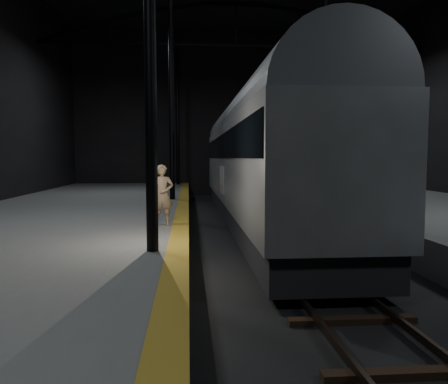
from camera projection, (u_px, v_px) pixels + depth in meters
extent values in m
plane|color=black|center=(283.00, 253.00, 14.01)|extent=(44.00, 44.00, 0.00)
cube|color=#595956|center=(42.00, 241.00, 13.36)|extent=(9.00, 43.80, 1.00)
cube|color=#99671B|center=(181.00, 223.00, 13.67)|extent=(0.50, 43.80, 0.01)
cube|color=#3F3328|center=(260.00, 248.00, 13.94)|extent=(0.08, 43.00, 0.14)
cube|color=#3F3328|center=(305.00, 247.00, 14.05)|extent=(0.08, 43.00, 0.14)
cube|color=black|center=(283.00, 251.00, 14.00)|extent=(2.40, 42.00, 0.12)
cylinder|color=black|center=(150.00, 19.00, 9.25)|extent=(0.26, 0.26, 10.00)
cylinder|color=black|center=(171.00, 97.00, 21.18)|extent=(0.26, 0.26, 10.00)
cylinder|color=black|center=(324.00, 99.00, 21.79)|extent=(0.26, 0.26, 10.00)
cylinder|color=black|center=(178.00, 119.00, 33.10)|extent=(0.26, 0.26, 10.00)
cylinder|color=black|center=(276.00, 119.00, 33.72)|extent=(0.26, 0.26, 10.00)
cube|color=black|center=(236.00, 46.00, 27.13)|extent=(23.60, 0.15, 0.18)
cube|color=gray|center=(257.00, 164.00, 19.05)|extent=(3.15, 21.71, 3.26)
cube|color=black|center=(257.00, 211.00, 19.21)|extent=(2.88, 21.27, 0.92)
cube|color=black|center=(257.00, 147.00, 18.99)|extent=(3.21, 21.38, 0.98)
cylinder|color=slate|center=(257.00, 127.00, 18.92)|extent=(3.08, 21.49, 3.08)
cube|color=black|center=(301.00, 260.00, 11.69)|extent=(1.95, 2.39, 0.38)
cube|color=black|center=(238.00, 202.00, 26.79)|extent=(1.95, 2.39, 0.38)
cube|color=silver|center=(223.00, 181.00, 17.89)|extent=(0.04, 0.81, 1.14)
cube|color=silver|center=(220.00, 179.00, 19.18)|extent=(0.04, 0.81, 1.14)
cylinder|color=#AF2C15|center=(222.00, 187.00, 18.10)|extent=(0.03, 0.28, 0.28)
cylinder|color=#AF2C15|center=(220.00, 185.00, 19.40)|extent=(0.03, 0.28, 0.28)
imported|color=tan|center=(162.00, 195.00, 13.31)|extent=(0.69, 0.47, 1.85)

